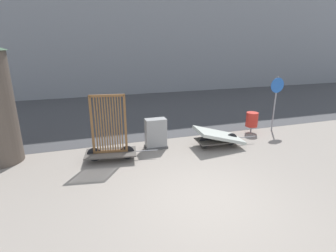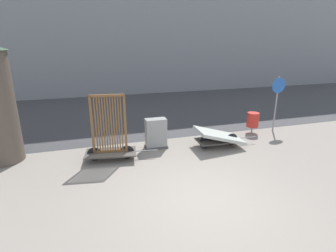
# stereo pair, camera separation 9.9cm
# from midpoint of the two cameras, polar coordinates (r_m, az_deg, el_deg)

# --- Properties ---
(ground_plane) EXTENTS (60.00, 60.00, 0.00)m
(ground_plane) POSITION_cam_midpoint_polar(r_m,az_deg,el_deg) (6.49, 7.71, -15.63)
(ground_plane) COLOR gray
(road_strip) EXTENTS (56.00, 9.38, 0.01)m
(road_strip) POSITION_cam_midpoint_polar(r_m,az_deg,el_deg) (14.41, -7.43, 3.33)
(road_strip) COLOR #424244
(road_strip) RESTS_ON ground_plane
(bike_cart_with_bedframe) EXTENTS (2.31, 1.03, 2.10)m
(bike_cart_with_bedframe) POSITION_cam_midpoint_polar(r_m,az_deg,el_deg) (8.31, -12.83, -2.80)
(bike_cart_with_bedframe) COLOR #4C4742
(bike_cart_with_bedframe) RESTS_ON ground_plane
(bike_cart_with_mattress) EXTENTS (2.33, 1.14, 0.70)m
(bike_cart_with_mattress) POSITION_cam_midpoint_polar(r_m,az_deg,el_deg) (9.46, 10.69, -2.21)
(bike_cart_with_mattress) COLOR #4C4742
(bike_cart_with_mattress) RESTS_ON ground_plane
(utility_cabinet) EXTENTS (0.78, 0.44, 1.06)m
(utility_cabinet) POSITION_cam_midpoint_polar(r_m,az_deg,el_deg) (9.13, -2.98, -1.90)
(utility_cabinet) COLOR #4C4C4C
(utility_cabinet) RESTS_ON ground_plane
(trash_bin) EXTENTS (0.48, 0.48, 0.86)m
(trash_bin) POSITION_cam_midpoint_polar(r_m,az_deg,el_deg) (11.16, 17.56, 1.35)
(trash_bin) COLOR gray
(trash_bin) RESTS_ON ground_plane
(sign_post) EXTENTS (0.61, 0.06, 2.27)m
(sign_post) POSITION_cam_midpoint_polar(r_m,az_deg,el_deg) (11.56, 22.22, 6.22)
(sign_post) COLOR gray
(sign_post) RESTS_ON ground_plane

